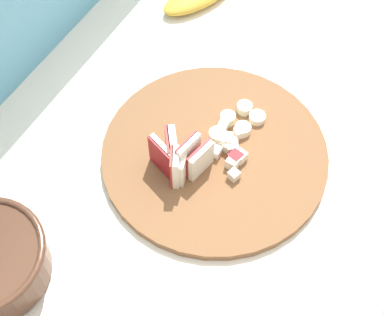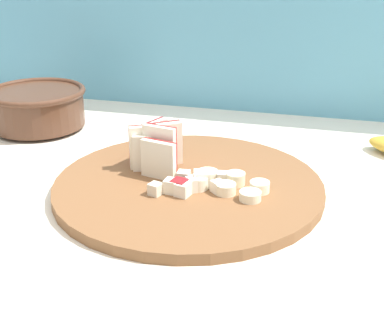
% 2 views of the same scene
% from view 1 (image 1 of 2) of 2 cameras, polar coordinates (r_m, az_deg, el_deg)
% --- Properties ---
extents(ground, '(10.00, 10.00, 0.00)m').
position_cam_1_polar(ground, '(1.73, 2.48, -14.85)').
color(ground, gray).
extents(tiled_countertop, '(1.41, 0.70, 0.95)m').
position_cam_1_polar(tiled_countertop, '(1.29, 3.27, -8.17)').
color(tiled_countertop, silver).
rests_on(tiled_countertop, ground).
extents(tile_backsplash, '(2.40, 0.04, 1.40)m').
position_cam_1_polar(tile_backsplash, '(1.22, -12.14, 4.23)').
color(tile_backsplash, '#5BA3C1').
rests_on(tile_backsplash, ground).
extents(cutting_board, '(0.35, 0.35, 0.01)m').
position_cam_1_polar(cutting_board, '(0.84, 2.38, 0.47)').
color(cutting_board, brown).
rests_on(cutting_board, tiled_countertop).
extents(apple_wedge_fan, '(0.07, 0.09, 0.06)m').
position_cam_1_polar(apple_wedge_fan, '(0.79, -1.44, -0.06)').
color(apple_wedge_fan, '#A32323').
rests_on(apple_wedge_fan, cutting_board).
extents(apple_dice_pile, '(0.10, 0.08, 0.02)m').
position_cam_1_polar(apple_dice_pile, '(0.82, 3.88, 0.75)').
color(apple_dice_pile, white).
rests_on(apple_dice_pile, cutting_board).
extents(banana_slice_rows, '(0.10, 0.07, 0.02)m').
position_cam_1_polar(banana_slice_rows, '(0.85, 4.61, 3.34)').
color(banana_slice_rows, white).
rests_on(banana_slice_rows, cutting_board).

